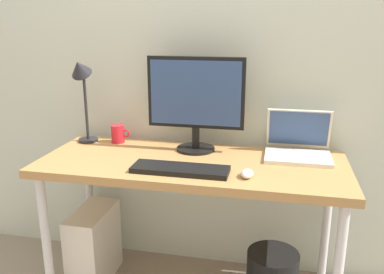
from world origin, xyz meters
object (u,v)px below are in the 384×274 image
at_px(desk, 192,174).
at_px(monitor, 196,99).
at_px(desk_lamp, 81,81).
at_px(keyboard, 180,169).
at_px(laptop, 298,145).
at_px(computer_tower, 94,245).
at_px(coffee_mug, 118,134).
at_px(mouse, 247,173).

bearing_deg(desk, monitor, 95.86).
bearing_deg(desk, desk_lamp, 165.34).
xyz_separation_m(desk_lamp, keyboard, (0.63, -0.33, -0.33)).
height_order(laptop, computer_tower, laptop).
relative_size(monitor, laptop, 1.56).
relative_size(desk_lamp, keyboard, 1.09).
height_order(desk, monitor, monitor).
distance_m(laptop, coffee_mug, 0.97).
relative_size(mouse, coffee_mug, 0.84).
xyz_separation_m(monitor, desk_lamp, (-0.63, 0.00, 0.07)).
xyz_separation_m(laptop, coffee_mug, (-0.97, 0.03, -0.01)).
height_order(monitor, keyboard, monitor).
relative_size(desk, monitor, 2.98).
xyz_separation_m(keyboard, coffee_mug, (-0.45, 0.37, 0.04)).
height_order(monitor, laptop, monitor).
bearing_deg(monitor, desk_lamp, 179.92).
bearing_deg(coffee_mug, laptop, -1.62).
height_order(laptop, coffee_mug, laptop).
bearing_deg(laptop, monitor, -177.96).
relative_size(desk, keyboard, 3.39).
xyz_separation_m(coffee_mug, computer_tower, (-0.10, -0.19, -0.60)).
height_order(coffee_mug, computer_tower, coffee_mug).
bearing_deg(desk, computer_tower, 178.07).
relative_size(laptop, desk_lamp, 0.66).
height_order(desk_lamp, mouse, desk_lamp).
xyz_separation_m(mouse, coffee_mug, (-0.75, 0.38, 0.03)).
bearing_deg(desk_lamp, keyboard, -27.73).
xyz_separation_m(monitor, laptop, (0.52, 0.02, -0.22)).
distance_m(laptop, desk_lamp, 1.18).
relative_size(desk, desk_lamp, 3.09).
distance_m(desk, laptop, 0.55).
xyz_separation_m(desk, mouse, (0.28, -0.16, 0.09)).
bearing_deg(coffee_mug, keyboard, -39.78).
height_order(monitor, desk_lamp, monitor).
bearing_deg(computer_tower, desk, -1.93).
xyz_separation_m(monitor, coffee_mug, (-0.45, 0.05, -0.22)).
relative_size(monitor, coffee_mug, 4.64).
height_order(keyboard, mouse, mouse).
bearing_deg(desk_lamp, mouse, -19.61).
xyz_separation_m(monitor, mouse, (0.30, -0.33, -0.26)).
distance_m(desk, coffee_mug, 0.53).
bearing_deg(desk_lamp, monitor, -0.08).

